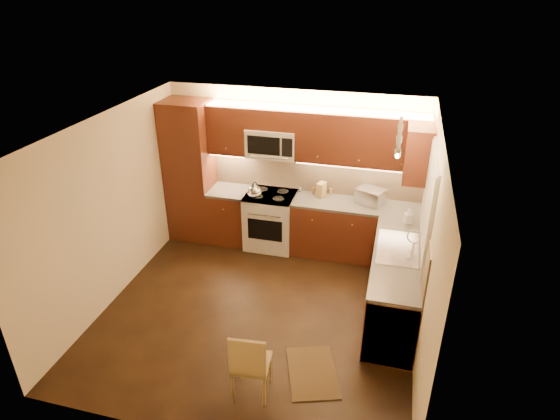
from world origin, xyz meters
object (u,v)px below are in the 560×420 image
(sink, at_px, (399,243))
(kettle, at_px, (254,189))
(stove, at_px, (271,220))
(toaster_oven, at_px, (370,196))
(dining_chair, at_px, (252,361))
(microwave, at_px, (272,143))
(soap_bottle, at_px, (408,216))
(knife_block, at_px, (321,190))

(sink, relative_size, kettle, 3.45)
(stove, height_order, toaster_oven, toaster_oven)
(stove, distance_m, dining_chair, 3.06)
(microwave, xyz_separation_m, soap_bottle, (2.10, -0.53, -0.72))
(kettle, height_order, soap_bottle, kettle)
(toaster_oven, xyz_separation_m, knife_block, (-0.76, 0.06, -0.01))
(microwave, distance_m, sink, 2.48)
(kettle, xyz_separation_m, knife_block, (0.99, 0.32, -0.03))
(stove, bearing_deg, soap_bottle, -10.54)
(microwave, relative_size, knife_block, 3.37)
(dining_chair, bearing_deg, microwave, 96.59)
(soap_bottle, bearing_deg, dining_chair, -143.85)
(soap_bottle, height_order, dining_chair, soap_bottle)
(stove, distance_m, toaster_oven, 1.64)
(sink, height_order, dining_chair, sink)
(microwave, distance_m, knife_block, 1.05)
(kettle, bearing_deg, knife_block, 29.42)
(sink, bearing_deg, knife_block, 133.45)
(microwave, relative_size, sink, 0.88)
(stove, relative_size, dining_chair, 1.07)
(knife_block, relative_size, dining_chair, 0.26)
(kettle, distance_m, soap_bottle, 2.33)
(microwave, height_order, knife_block, microwave)
(soap_bottle, bearing_deg, stove, 145.13)
(kettle, xyz_separation_m, soap_bottle, (2.31, -0.24, -0.04))
(soap_bottle, bearing_deg, toaster_oven, 114.53)
(stove, xyz_separation_m, toaster_oven, (1.54, 0.10, 0.56))
(stove, relative_size, soap_bottle, 4.39)
(sink, height_order, kettle, kettle)
(knife_block, distance_m, dining_chair, 3.21)
(knife_block, bearing_deg, sink, -30.40)
(sink, distance_m, toaster_oven, 1.31)
(toaster_oven, height_order, knife_block, toaster_oven)
(stove, height_order, knife_block, knife_block)
(toaster_oven, relative_size, knife_block, 1.75)
(toaster_oven, bearing_deg, knife_block, -160.63)
(kettle, bearing_deg, soap_bottle, 5.77)
(stove, bearing_deg, kettle, -144.85)
(dining_chair, bearing_deg, soap_bottle, 55.66)
(dining_chair, bearing_deg, toaster_oven, 68.83)
(microwave, relative_size, dining_chair, 0.88)
(knife_block, bearing_deg, kettle, -146.15)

